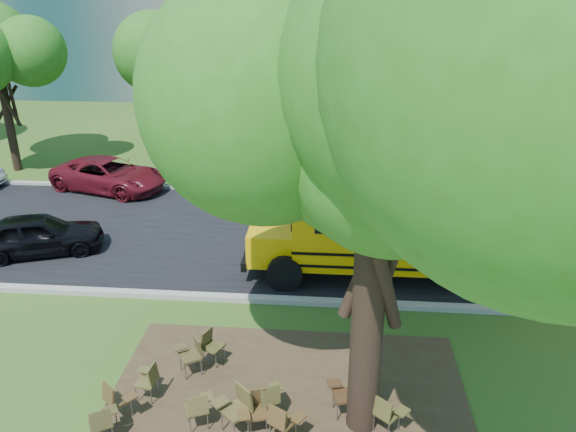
# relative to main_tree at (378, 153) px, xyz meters

# --- Properties ---
(ground) EXTENTS (160.00, 160.00, 0.00)m
(ground) POSITION_rel_main_tree_xyz_m (-2.41, 1.12, -5.20)
(ground) COLOR #2D4D18
(ground) RESTS_ON ground
(dirt_patch) EXTENTS (7.00, 4.50, 0.03)m
(dirt_patch) POSITION_rel_main_tree_xyz_m (-1.41, 0.62, -5.18)
(dirt_patch) COLOR #382819
(dirt_patch) RESTS_ON ground
(asphalt_road) EXTENTS (80.00, 8.00, 0.04)m
(asphalt_road) POSITION_rel_main_tree_xyz_m (-2.41, 8.12, -5.18)
(asphalt_road) COLOR black
(asphalt_road) RESTS_ON ground
(kerb_near) EXTENTS (80.00, 0.25, 0.14)m
(kerb_near) POSITION_rel_main_tree_xyz_m (-2.41, 4.12, -5.13)
(kerb_near) COLOR gray
(kerb_near) RESTS_ON ground
(kerb_far) EXTENTS (80.00, 0.25, 0.14)m
(kerb_far) POSITION_rel_main_tree_xyz_m (-2.41, 12.22, -5.13)
(kerb_far) COLOR gray
(kerb_far) RESTS_ON ground
(bg_tree_2) EXTENTS (4.80, 4.80, 6.62)m
(bg_tree_2) POSITION_rel_main_tree_xyz_m (-7.41, 17.12, -0.99)
(bg_tree_2) COLOR black
(bg_tree_2) RESTS_ON ground
(bg_tree_3) EXTENTS (5.60, 5.60, 7.84)m
(bg_tree_3) POSITION_rel_main_tree_xyz_m (5.59, 15.12, -0.17)
(bg_tree_3) COLOR black
(bg_tree_3) RESTS_ON ground
(main_tree) EXTENTS (7.20, 7.20, 8.81)m
(main_tree) POSITION_rel_main_tree_xyz_m (0.00, 0.00, 0.00)
(main_tree) COLOR black
(main_tree) RESTS_ON ground
(school_bus) EXTENTS (11.81, 2.76, 2.88)m
(school_bus) POSITION_rel_main_tree_xyz_m (3.49, 5.99, -3.53)
(school_bus) COLOR #DAA406
(school_bus) RESTS_ON ground
(chair_0) EXTENTS (0.53, 0.66, 0.79)m
(chair_0) POSITION_rel_main_tree_xyz_m (-4.54, -0.85, -4.71)
(chair_0) COLOR #413A1C
(chair_0) RESTS_ON ground
(chair_1) EXTENTS (0.70, 0.55, 0.82)m
(chair_1) POSITION_rel_main_tree_xyz_m (-4.51, -0.26, -4.69)
(chair_1) COLOR #48331A
(chair_1) RESTS_ON ground
(chair_2) EXTENTS (0.55, 0.63, 0.81)m
(chair_2) POSITION_rel_main_tree_xyz_m (-2.94, -0.36, -4.70)
(chair_2) COLOR brown
(chair_2) RESTS_ON ground
(chair_3) EXTENTS (0.81, 0.64, 0.94)m
(chair_3) POSITION_rel_main_tree_xyz_m (-2.24, -0.34, -4.62)
(chair_3) COLOR #4E4421
(chair_3) RESTS_ON ground
(chair_4) EXTENTS (0.70, 0.55, 0.83)m
(chair_4) POSITION_rel_main_tree_xyz_m (-1.41, -0.58, -4.69)
(chair_4) COLOR #4C371B
(chair_4) RESTS_ON ground
(chair_5) EXTENTS (0.57, 0.62, 0.84)m
(chair_5) POSITION_rel_main_tree_xyz_m (-1.94, -0.32, -4.68)
(chair_5) COLOR #4E371C
(chair_5) RESTS_ON ground
(chair_6) EXTENTS (0.62, 0.59, 0.87)m
(chair_6) POSITION_rel_main_tree_xyz_m (-0.28, 0.25, -4.66)
(chair_6) COLOR #3E2916
(chair_6) RESTS_ON ground
(chair_7) EXTENTS (0.70, 0.56, 0.82)m
(chair_7) POSITION_rel_main_tree_xyz_m (0.42, -0.21, -4.69)
(chair_7) COLOR #47441E
(chair_7) RESTS_ON ground
(chair_8) EXTENTS (0.47, 0.56, 0.79)m
(chair_8) POSITION_rel_main_tree_xyz_m (-4.09, 0.34, -4.71)
(chair_8) COLOR #4D4721
(chair_8) RESTS_ON ground
(chair_9) EXTENTS (0.71, 0.57, 0.86)m
(chair_9) POSITION_rel_main_tree_xyz_m (-3.45, 1.19, -4.67)
(chair_9) COLOR #443B1D
(chair_9) RESTS_ON ground
(chair_10) EXTENTS (0.50, 0.64, 0.79)m
(chair_10) POSITION_rel_main_tree_xyz_m (-3.13, 1.54, -4.71)
(chair_10) COLOR #433F1D
(chair_10) RESTS_ON ground
(chair_11) EXTENTS (0.55, 0.67, 0.82)m
(chair_11) POSITION_rel_main_tree_xyz_m (-1.70, -0.01, -4.69)
(chair_11) COLOR #4B4520
(chair_11) RESTS_ON ground
(black_car) EXTENTS (3.99, 2.68, 1.26)m
(black_car) POSITION_rel_main_tree_xyz_m (-9.37, 6.30, -4.57)
(black_car) COLOR black
(black_car) RESTS_ON ground
(bg_car_red) EXTENTS (4.97, 3.33, 1.27)m
(bg_car_red) POSITION_rel_main_tree_xyz_m (-9.38, 11.92, -4.57)
(bg_car_red) COLOR #530E18
(bg_car_red) RESTS_ON ground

